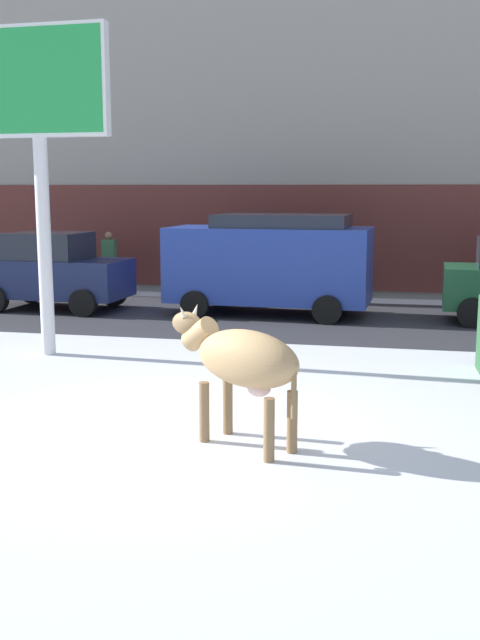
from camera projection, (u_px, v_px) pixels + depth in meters
name	position (u px, v px, depth m)	size (l,w,h in m)	color
ground_plane	(173.00, 427.00, 9.27)	(120.00, 120.00, 0.00)	white
road_strip	(280.00, 318.00, 17.11)	(60.00, 5.60, 0.01)	#333338
building_facade	(318.00, 67.00, 22.56)	(44.00, 6.10, 13.00)	gray
cow_tan	(243.00, 360.00, 8.46)	(1.84, 1.32, 1.54)	tan
billboard	(38.00, 102.00, 12.68)	(2.52, 0.27, 5.56)	silver
car_navy_hatchback	(54.00, 271.00, 18.29)	(3.57, 2.04, 1.86)	#19234C
car_blue_van	(270.00, 261.00, 17.43)	(4.67, 2.27, 2.32)	#233D9E
pedestrian_near_billboard	(109.00, 263.00, 20.96)	(0.36, 0.24, 1.73)	#282833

